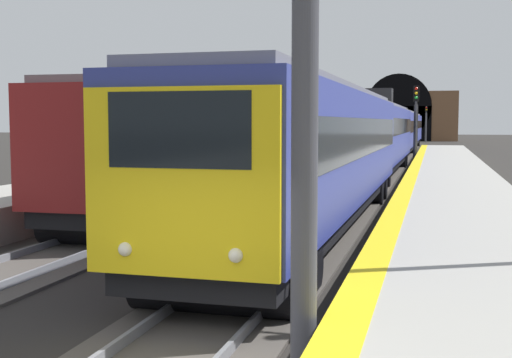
% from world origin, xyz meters
% --- Properties ---
extents(platform_right_edge_strip, '(112.00, 0.50, 0.01)m').
position_xyz_m(platform_right_edge_strip, '(0.00, -2.33, 0.93)').
color(platform_right_edge_strip, yellow).
rests_on(platform_right_edge_strip, platform_right).
extents(train_main_approaching, '(79.09, 3.12, 4.86)m').
position_xyz_m(train_main_approaching, '(41.52, 0.00, 2.25)').
color(train_main_approaching, navy).
rests_on(train_main_approaching, ground_plane).
extents(train_adjacent_platform, '(41.45, 3.02, 4.99)m').
position_xyz_m(train_adjacent_platform, '(28.22, 4.85, 2.33)').
color(train_adjacent_platform, maroon).
rests_on(train_adjacent_platform, ground_plane).
extents(railway_signal_mid, '(0.39, 0.38, 5.44)m').
position_xyz_m(railway_signal_mid, '(40.41, -1.93, 3.28)').
color(railway_signal_mid, '#38383D').
rests_on(railway_signal_mid, ground_plane).
extents(railway_signal_far, '(0.39, 0.38, 5.27)m').
position_xyz_m(railway_signal_far, '(94.47, -1.93, 3.08)').
color(railway_signal_far, '#4C4C54').
rests_on(railway_signal_far, ground_plane).
extents(tunnel_portal, '(2.72, 18.20, 10.57)m').
position_xyz_m(tunnel_portal, '(102.97, 2.43, 3.94)').
color(tunnel_portal, brown).
rests_on(tunnel_portal, ground_plane).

